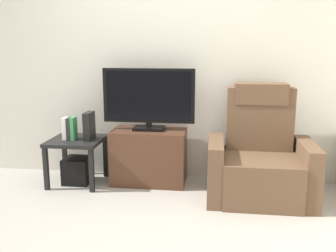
{
  "coord_description": "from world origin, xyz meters",
  "views": [
    {
      "loc": [
        0.57,
        -2.91,
        1.43
      ],
      "look_at": [
        0.13,
        0.5,
        0.7
      ],
      "focal_mm": 40.15,
      "sensor_mm": 36.0,
      "label": 1
    }
  ],
  "objects": [
    {
      "name": "wall_back",
      "position": [
        0.0,
        1.13,
        1.3
      ],
      "size": [
        6.4,
        0.06,
        2.6
      ],
      "primitive_type": "cube",
      "color": "beige",
      "rests_on": "ground"
    },
    {
      "name": "subwoofer_box",
      "position": [
        -0.88,
        0.75,
        0.14
      ],
      "size": [
        0.27,
        0.27,
        0.27
      ],
      "primitive_type": "cube",
      "color": "black",
      "rests_on": "ground"
    },
    {
      "name": "book_rightmost",
      "position": [
        -0.89,
        0.73,
        0.6
      ],
      "size": [
        0.04,
        0.12,
        0.24
      ],
      "primitive_type": "cube",
      "color": "#388C4C",
      "rests_on": "side_table"
    },
    {
      "name": "ground_plane",
      "position": [
        0.0,
        0.0,
        0.0
      ],
      "size": [
        6.4,
        6.4,
        0.0
      ],
      "primitive_type": "plane",
      "color": "#9E998E"
    },
    {
      "name": "recliner_armchair",
      "position": [
        1.0,
        0.63,
        0.37
      ],
      "size": [
        0.98,
        0.78,
        1.08
      ],
      "rotation": [
        0.0,
        0.0,
        -0.2
      ],
      "color": "brown",
      "rests_on": "ground"
    },
    {
      "name": "book_leftmost",
      "position": [
        -0.98,
        0.73,
        0.59
      ],
      "size": [
        0.05,
        0.1,
        0.23
      ],
      "primitive_type": "cube",
      "color": "white",
      "rests_on": "side_table"
    },
    {
      "name": "game_console",
      "position": [
        -0.73,
        0.76,
        0.62
      ],
      "size": [
        0.07,
        0.2,
        0.29
      ],
      "primitive_type": "cube",
      "color": "black",
      "rests_on": "side_table"
    },
    {
      "name": "television",
      "position": [
        -0.12,
        0.88,
        0.91
      ],
      "size": [
        0.95,
        0.2,
        0.64
      ],
      "color": "black",
      "rests_on": "tv_stand"
    },
    {
      "name": "tv_stand",
      "position": [
        -0.12,
        0.86,
        0.29
      ],
      "size": [
        0.77,
        0.42,
        0.57
      ],
      "color": "#4C2D1E",
      "rests_on": "ground"
    },
    {
      "name": "side_table",
      "position": [
        -0.88,
        0.75,
        0.4
      ],
      "size": [
        0.54,
        0.54,
        0.48
      ],
      "color": "black",
      "rests_on": "ground"
    },
    {
      "name": "book_middle",
      "position": [
        -0.93,
        0.73,
        0.6
      ],
      "size": [
        0.04,
        0.11,
        0.23
      ],
      "primitive_type": "cube",
      "color": "#262626",
      "rests_on": "side_table"
    }
  ]
}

